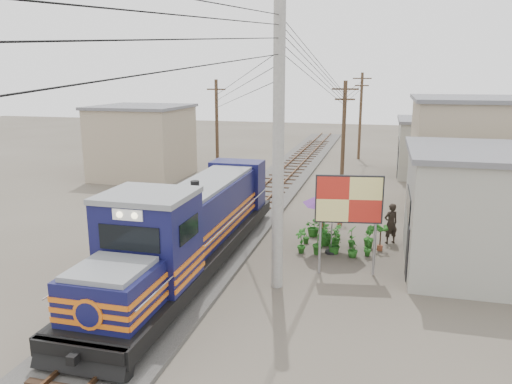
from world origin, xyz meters
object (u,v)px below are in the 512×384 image
(vendor, at_px, (391,223))
(market_umbrella, at_px, (333,197))
(billboard, at_px, (349,202))
(locomotive, at_px, (191,229))

(vendor, bearing_deg, market_umbrella, 7.13)
(billboard, relative_size, market_umbrella, 1.37)
(billboard, bearing_deg, vendor, 59.19)
(market_umbrella, relative_size, vendor, 1.51)
(billboard, height_order, market_umbrella, billboard)
(billboard, distance_m, market_umbrella, 2.29)
(vendor, bearing_deg, locomotive, 2.91)
(locomotive, distance_m, market_umbrella, 6.00)
(billboard, bearing_deg, market_umbrella, 101.33)
(market_umbrella, bearing_deg, billboard, -69.62)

